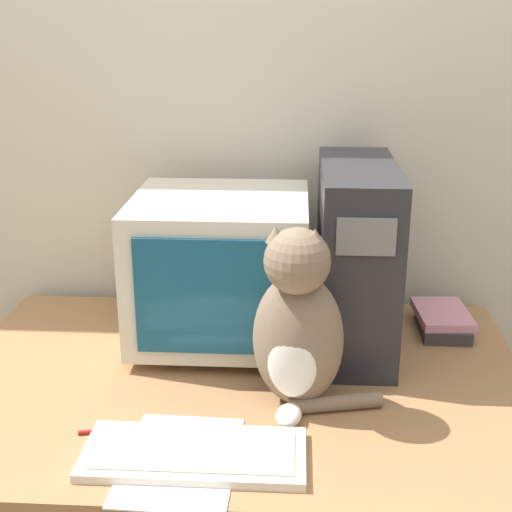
% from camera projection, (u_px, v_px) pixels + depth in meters
% --- Properties ---
extents(wall_back, '(7.00, 0.05, 2.50)m').
position_uv_depth(wall_back, '(252.00, 112.00, 1.95)').
color(wall_back, beige).
rests_on(wall_back, ground_plane).
extents(desk, '(1.33, 0.91, 0.72)m').
position_uv_depth(desk, '(239.00, 507.00, 1.75)').
color(desk, '#9E7047').
rests_on(desk, ground_plane).
extents(crt_monitor, '(0.42, 0.41, 0.37)m').
position_uv_depth(crt_monitor, '(221.00, 268.00, 1.76)').
color(crt_monitor, beige).
rests_on(crt_monitor, desk).
extents(computer_tower, '(0.18, 0.46, 0.45)m').
position_uv_depth(computer_tower, '(355.00, 257.00, 1.74)').
color(computer_tower, '#28282D').
rests_on(computer_tower, desk).
extents(keyboard, '(0.42, 0.18, 0.02)m').
position_uv_depth(keyboard, '(194.00, 454.00, 1.34)').
color(keyboard, silver).
rests_on(keyboard, desk).
extents(cat, '(0.29, 0.22, 0.40)m').
position_uv_depth(cat, '(298.00, 327.00, 1.47)').
color(cat, '#7A6651').
rests_on(cat, desk).
extents(book_stack, '(0.14, 0.20, 0.05)m').
position_uv_depth(book_stack, '(443.00, 321.00, 1.86)').
color(book_stack, '#383333').
rests_on(book_stack, desk).
extents(pen, '(0.15, 0.04, 0.01)m').
position_uv_depth(pen, '(118.00, 429.00, 1.43)').
color(pen, maroon).
rests_on(pen, desk).
extents(paper_sheet, '(0.22, 0.30, 0.00)m').
position_uv_depth(paper_sheet, '(180.00, 460.00, 1.34)').
color(paper_sheet, white).
rests_on(paper_sheet, desk).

